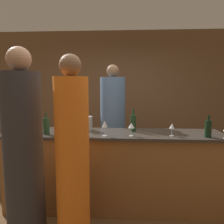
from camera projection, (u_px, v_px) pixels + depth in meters
name	position (u px, v px, depth m)	size (l,w,h in m)	color
ground_plane	(113.00, 206.00, 2.88)	(14.00, 14.00, 0.00)	brown
back_wall	(119.00, 94.00, 5.01)	(8.00, 0.06, 2.80)	brown
bar_counter	(113.00, 170.00, 2.82)	(2.76, 0.62, 1.00)	brown
bartender	(113.00, 130.00, 3.50)	(0.39, 0.39, 1.91)	#4C6B93
guest_0	(24.00, 157.00, 2.11)	(0.37, 0.37, 1.95)	#2D2D33
guest_1	(72.00, 161.00, 2.08)	(0.32, 0.32, 1.88)	orange
wine_bottle_0	(133.00, 123.00, 2.83)	(0.07, 0.07, 0.29)	#19381E
wine_bottle_1	(208.00, 129.00, 2.50)	(0.08, 0.08, 0.26)	black
wine_bottle_2	(46.00, 126.00, 2.67)	(0.08, 0.08, 0.26)	#19381E
ice_bucket	(87.00, 123.00, 2.90)	(0.15, 0.15, 0.18)	#9E9993
wine_glass_0	(84.00, 126.00, 2.57)	(0.07, 0.07, 0.16)	silver
wine_glass_1	(172.00, 127.00, 2.56)	(0.06, 0.06, 0.15)	silver
wine_glass_3	(131.00, 126.00, 2.56)	(0.07, 0.07, 0.16)	silver
wine_glass_4	(68.00, 124.00, 2.66)	(0.06, 0.06, 0.18)	silver
wine_glass_5	(105.00, 125.00, 2.56)	(0.06, 0.06, 0.18)	silver
wine_glass_6	(72.00, 123.00, 2.75)	(0.08, 0.08, 0.16)	silver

